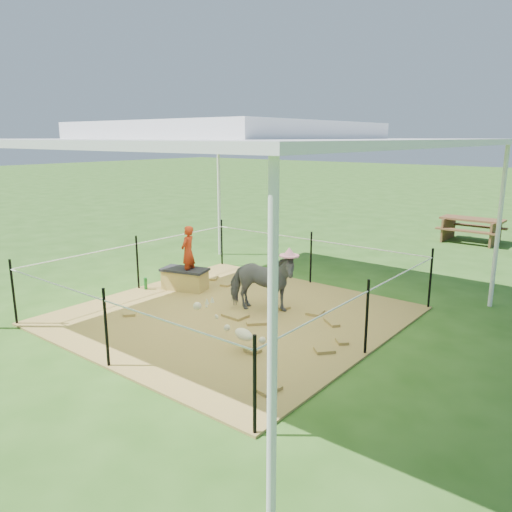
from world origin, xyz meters
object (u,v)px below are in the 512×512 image
Objects in this scene: woman at (188,246)px; foal at (244,332)px; straw_bale at (185,280)px; picnic_table_near at (471,230)px; green_bottle at (146,284)px; pony at (261,282)px.

woman is 2.87m from foal.
straw_bale is 0.50× the size of picnic_table_near.
foal reaches higher than green_bottle.
picnic_table_near reaches higher than straw_bale.
foal is at bearing -91.67° from picnic_table_near.
woman is at bearing -109.41° from picnic_table_near.
green_bottle is at bearing -177.62° from foal.
straw_bale is 1.83m from pony.
pony is at bearing 70.48° from woman.
pony reaches higher than picnic_table_near.
woman is 1.01× the size of foal.
foal is (3.09, -0.95, 0.15)m from green_bottle.
picnic_table_near is (2.67, 7.68, -0.51)m from woman.
straw_bale is 3.60× the size of green_bottle.
pony is 1.53m from foal.
picnic_table_near reaches higher than green_bottle.
green_bottle is at bearing -72.09° from woman.
pony is 0.73× the size of picnic_table_near.
straw_bale is 0.68× the size of pony.
woman is at bearing 0.00° from straw_bale.
foal is (0.74, -1.32, -0.22)m from pony.
pony is at bearing 8.91° from green_bottle.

